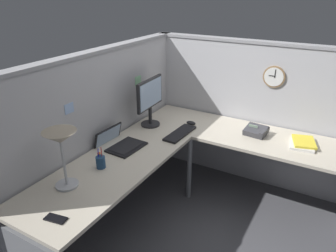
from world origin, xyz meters
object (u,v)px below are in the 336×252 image
at_px(office_phone, 256,131).
at_px(book_stack, 303,143).
at_px(wall_clock, 274,77).
at_px(monitor, 150,99).
at_px(laptop, 118,143).
at_px(desk_lamp_dome, 61,142).
at_px(keyboard, 180,133).
at_px(pen_cup, 101,162).
at_px(cell_phone, 56,219).
at_px(computer_mouse, 191,123).

height_order(office_phone, book_stack, office_phone).
relative_size(office_phone, wall_clock, 1.02).
bearing_deg(monitor, laptop, 179.33).
distance_m(laptop, desk_lamp_dome, 0.79).
xyz_separation_m(monitor, keyboard, (-0.05, -0.38, -0.28)).
bearing_deg(wall_clock, office_phone, 173.93).
distance_m(office_phone, wall_clock, 0.58).
bearing_deg(desk_lamp_dome, laptop, 5.85).
bearing_deg(monitor, pen_cup, -172.94).
xyz_separation_m(desk_lamp_dome, pen_cup, (0.32, -0.05, -0.31)).
xyz_separation_m(desk_lamp_dome, cell_phone, (-0.31, -0.21, -0.36)).
distance_m(cell_phone, book_stack, 2.22).
height_order(cell_phone, book_stack, book_stack).
bearing_deg(pen_cup, monitor, 7.06).
bearing_deg(monitor, cell_phone, -169.76).
distance_m(monitor, desk_lamp_dome, 1.25).
height_order(pen_cup, cell_phone, pen_cup).
distance_m(desk_lamp_dome, wall_clock, 2.14).
height_order(desk_lamp_dome, book_stack, desk_lamp_dome).
xyz_separation_m(pen_cup, book_stack, (1.24, -1.36, -0.03)).
xyz_separation_m(laptop, cell_phone, (-1.01, -0.29, -0.02)).
height_order(computer_mouse, office_phone, office_phone).
bearing_deg(cell_phone, keyboard, -13.70).
bearing_deg(book_stack, computer_mouse, 94.40).
distance_m(keyboard, book_stack, 1.15).
distance_m(laptop, office_phone, 1.35).
bearing_deg(monitor, desk_lamp_dome, -176.97).
distance_m(laptop, cell_phone, 1.05).
distance_m(cell_phone, wall_clock, 2.39).
bearing_deg(computer_mouse, cell_phone, 177.35).
height_order(monitor, cell_phone, monitor).
bearing_deg(desk_lamp_dome, wall_clock, -28.04).
distance_m(laptop, book_stack, 1.71).
bearing_deg(monitor, keyboard, -97.39).
height_order(computer_mouse, cell_phone, computer_mouse).
relative_size(cell_phone, office_phone, 0.64).
height_order(monitor, computer_mouse, monitor).
height_order(keyboard, book_stack, book_stack).
xyz_separation_m(cell_phone, book_stack, (1.87, -1.19, 0.02)).
distance_m(monitor, cell_phone, 1.61).
bearing_deg(computer_mouse, monitor, 122.08).
bearing_deg(wall_clock, computer_mouse, 120.09).
bearing_deg(cell_phone, computer_mouse, -12.66).
relative_size(laptop, cell_phone, 2.76).
relative_size(pen_cup, wall_clock, 0.82).
xyz_separation_m(monitor, laptop, (-0.54, 0.01, -0.27)).
xyz_separation_m(keyboard, computer_mouse, (0.28, 0.01, 0.01)).
xyz_separation_m(book_stack, wall_clock, (0.32, 0.40, 0.50)).
height_order(keyboard, computer_mouse, computer_mouse).
bearing_deg(keyboard, desk_lamp_dome, 167.76).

